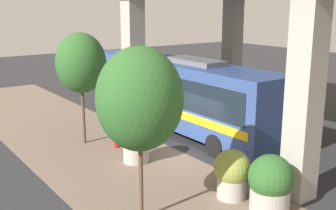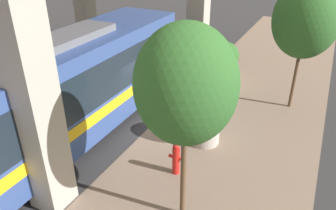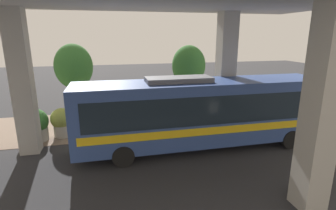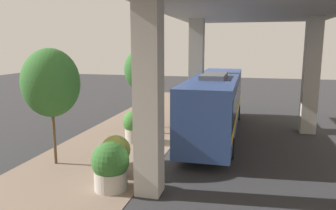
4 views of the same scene
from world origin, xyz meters
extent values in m
plane|color=#2D2D30|center=(0.00, 0.00, 0.00)|extent=(80.00, 80.00, 0.00)
cube|color=#7A6656|center=(-3.00, 0.00, 0.01)|extent=(6.00, 40.00, 0.02)
cube|color=#ADA89E|center=(0.50, -5.25, 3.49)|extent=(0.90, 0.90, 6.99)
cube|color=#ADA89E|center=(0.50, 5.25, 3.49)|extent=(0.90, 0.90, 6.99)
cube|color=#ADA89E|center=(7.50, 5.25, 3.49)|extent=(0.90, 0.90, 6.99)
cube|color=#ADA89E|center=(4.00, 0.00, 7.29)|extent=(9.40, 18.49, 0.60)
cube|color=#334C8C|center=(2.00, 3.38, 2.01)|extent=(2.54, 12.81, 3.11)
cube|color=#19232D|center=(2.00, 3.38, 2.38)|extent=(2.58, 11.79, 1.37)
cube|color=yellow|center=(2.00, 3.38, 1.38)|extent=(2.58, 12.17, 0.37)
cube|color=slate|center=(2.00, 2.10, 3.68)|extent=(1.27, 3.20, 0.24)
cylinder|color=black|center=(0.81, 7.86, 0.50)|extent=(0.28, 1.00, 1.00)
cylinder|color=black|center=(3.19, 7.86, 0.50)|extent=(0.28, 1.00, 1.00)
cylinder|color=black|center=(0.81, -0.78, 0.50)|extent=(0.28, 1.00, 1.00)
cylinder|color=black|center=(3.19, -0.78, 0.50)|extent=(0.28, 1.00, 1.00)
cylinder|color=red|center=(-2.03, 2.69, 0.46)|extent=(0.23, 0.23, 0.92)
sphere|color=red|center=(-2.03, 2.69, 0.99)|extent=(0.22, 0.22, 0.22)
cylinder|color=red|center=(-2.20, 2.69, 0.60)|extent=(0.14, 0.10, 0.10)
cylinder|color=red|center=(-1.86, 2.69, 0.60)|extent=(0.14, 0.10, 0.10)
cylinder|color=#ADA89E|center=(-1.34, -3.99, 0.37)|extent=(0.98, 0.98, 0.75)
sphere|color=olive|center=(-1.34, -3.99, 1.09)|extent=(1.23, 1.23, 1.23)
sphere|color=#BF334C|center=(-1.22, -4.09, 0.89)|extent=(0.34, 0.34, 0.34)
cylinder|color=#ADA89E|center=(-2.20, 0.70, 0.40)|extent=(1.05, 1.05, 0.80)
sphere|color=#38722D|center=(-2.20, 0.70, 1.15)|extent=(1.29, 1.29, 1.29)
sphere|color=#BF334C|center=(-2.07, 0.59, 0.94)|extent=(0.37, 0.37, 0.37)
cylinder|color=#ADA89E|center=(-0.99, -5.32, 0.37)|extent=(1.24, 1.24, 0.74)
sphere|color=#2D6028|center=(-0.99, -5.32, 1.13)|extent=(1.42, 1.42, 1.42)
sphere|color=#BF334C|center=(-0.84, -5.45, 0.91)|extent=(0.43, 0.43, 0.43)
cylinder|color=brown|center=(-4.55, -3.42, 1.49)|extent=(0.13, 0.13, 2.97)
ellipsoid|color=#2D6028|center=(-4.55, -3.42, 3.73)|extent=(2.51, 2.51, 3.02)
cylinder|color=brown|center=(-2.90, 4.16, 1.55)|extent=(0.14, 0.14, 3.10)
ellipsoid|color=#2D6028|center=(-2.90, 4.16, 3.77)|extent=(2.26, 2.26, 2.71)
camera|label=1|loc=(-10.68, -13.31, 6.37)|focal=45.00mm
camera|label=2|loc=(-5.34, 9.97, 6.64)|focal=35.00mm
camera|label=3|loc=(14.12, -1.30, 5.77)|focal=28.00mm
camera|label=4|loc=(3.88, -16.02, 5.35)|focal=35.00mm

